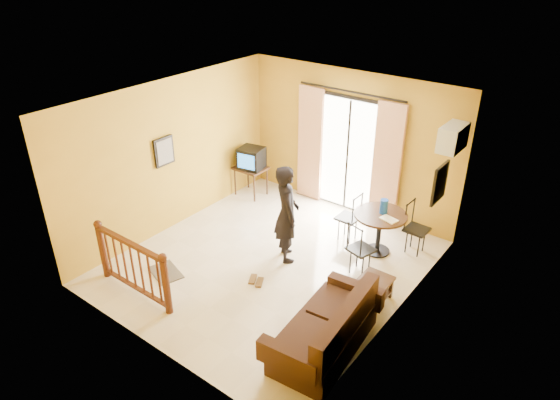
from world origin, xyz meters
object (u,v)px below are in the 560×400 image
Objects in this scene: television at (251,158)px; dining_table at (380,222)px; sofa at (328,331)px; standing_person at (287,214)px; coffee_table at (369,292)px.

dining_table is at bearing -16.59° from television.
sofa is 2.31m from standing_person.
television is at bearing 6.90° from standing_person.
standing_person is (1.99, -1.45, 0.00)m from television.
standing_person reaches higher than coffee_table.
sofa is at bearing -48.02° from television.
sofa is at bearing -89.72° from coffee_table.
dining_table is at bearing 97.48° from sofa.
coffee_table is 0.48× the size of standing_person.
coffee_table is 1.86m from standing_person.
dining_table is 0.53× the size of standing_person.
standing_person is (-1.17, -1.10, 0.26)m from dining_table.
television is 0.67× the size of coffee_table.
dining_table is 1.63m from standing_person.
television is 0.30× the size of sofa.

